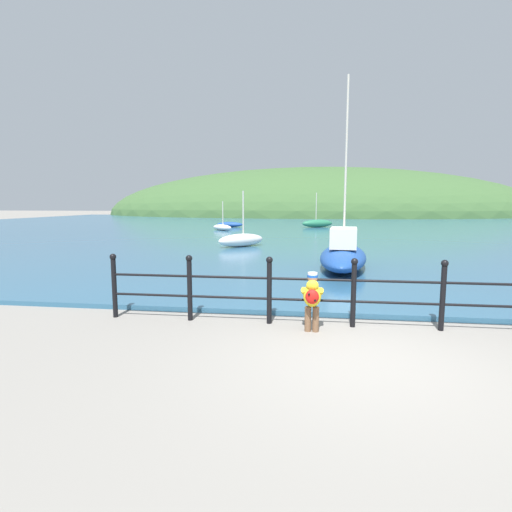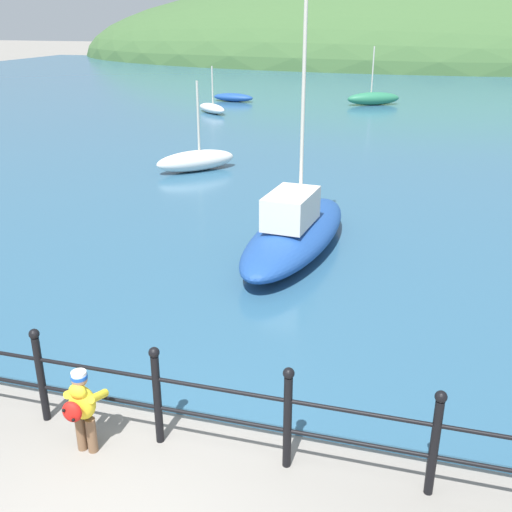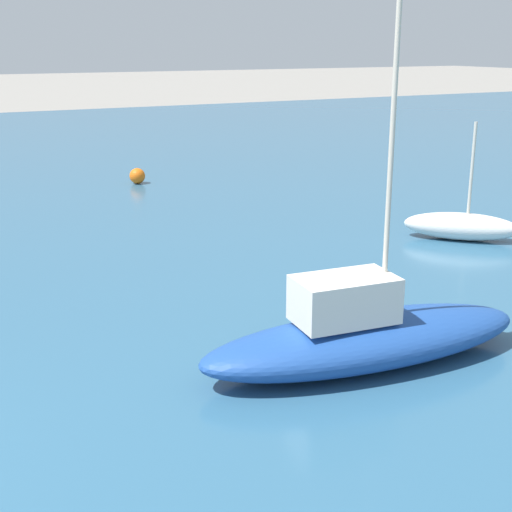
{
  "view_description": "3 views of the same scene",
  "coord_description": "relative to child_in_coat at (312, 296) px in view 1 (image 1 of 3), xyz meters",
  "views": [
    {
      "loc": [
        -0.76,
        -5.39,
        2.14
      ],
      "look_at": [
        -2.08,
        4.08,
        0.87
      ],
      "focal_mm": 28.0,
      "sensor_mm": 36.0,
      "label": 1
    },
    {
      "loc": [
        2.5,
        -3.48,
        4.46
      ],
      "look_at": [
        0.26,
        4.47,
        1.13
      ],
      "focal_mm": 42.0,
      "sensor_mm": 36.0,
      "label": 2
    },
    {
      "loc": [
        7.54,
        1.96,
        4.34
      ],
      "look_at": [
        -1.62,
        6.69,
        1.24
      ],
      "focal_mm": 50.0,
      "sensor_mm": 36.0,
      "label": 3
    }
  ],
  "objects": [
    {
      "name": "boat_far_right",
      "position": [
        -6.69,
        22.85,
        -0.27
      ],
      "size": [
        2.04,
        1.92,
        2.17
      ],
      "color": "silver",
      "rests_on": "water"
    },
    {
      "name": "boat_nearest_quay",
      "position": [
        0.47,
        27.76,
        -0.17
      ],
      "size": [
        2.86,
        1.96,
        2.9
      ],
      "color": "#287551",
      "rests_on": "water"
    },
    {
      "name": "child_in_coat",
      "position": [
        0.0,
        0.0,
        0.0
      ],
      "size": [
        0.38,
        0.53,
        1.0
      ],
      "color": "brown",
      "rests_on": "ground"
    },
    {
      "name": "water",
      "position": [
        0.73,
        30.87,
        -0.56
      ],
      "size": [
        80.0,
        60.0,
        0.1
      ],
      "primitive_type": "cube",
      "color": "#2D5B7A",
      "rests_on": "ground"
    },
    {
      "name": "far_hillside",
      "position": [
        0.73,
        66.21,
        -0.61
      ],
      "size": [
        75.52,
        41.53,
        16.65
      ],
      "color": "#3D6033",
      "rests_on": "ground"
    },
    {
      "name": "iron_railing",
      "position": [
        0.71,
        0.37,
        0.04
      ],
      "size": [
        8.88,
        0.12,
        1.21
      ],
      "color": "black",
      "rests_on": "ground"
    },
    {
      "name": "boat_green_fishing",
      "position": [
        -6.97,
        27.08,
        -0.29
      ],
      "size": [
        2.34,
        1.0,
        0.44
      ],
      "color": "#1E4793",
      "rests_on": "water"
    },
    {
      "name": "boat_far_left",
      "position": [
        0.98,
        6.24,
        -0.07
      ],
      "size": [
        1.86,
        4.89,
        5.93
      ],
      "color": "#1E4793",
      "rests_on": "water"
    },
    {
      "name": "boat_twin_mast",
      "position": [
        -3.3,
        11.95,
        -0.19
      ],
      "size": [
        2.3,
        2.35,
        2.61
      ],
      "color": "silver",
      "rests_on": "water"
    },
    {
      "name": "ground_plane",
      "position": [
        0.73,
        -1.13,
        -0.61
      ],
      "size": [
        200.0,
        200.0,
        0.0
      ],
      "primitive_type": "plane",
      "color": "gray"
    }
  ]
}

